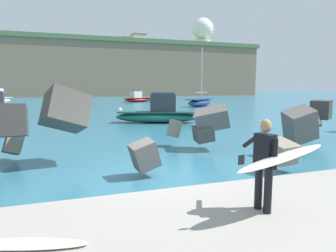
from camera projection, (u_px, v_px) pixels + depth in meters
ground_plane at (156, 176)px, 8.74m from camera, size 400.00×400.00×0.00m
walkway_path at (223, 235)px, 4.97m from camera, size 48.00×4.40×0.24m
breakwater_jetty at (87, 127)px, 10.03m from camera, size 31.70×7.51×2.73m
surfer_with_board at (270, 159)px, 5.47m from camera, size 2.12×1.29×1.78m
spare_surfboard at (21, 244)px, 4.40m from camera, size 2.01×0.95×0.19m
boat_near_centre at (200, 102)px, 40.36m from camera, size 5.58×4.92×7.95m
boat_mid_left at (158, 114)px, 21.77m from camera, size 6.35×3.70×2.23m
boat_mid_right at (138, 98)px, 53.12m from camera, size 6.07×4.00×2.02m
mooring_buoy_inner at (51, 106)px, 37.61m from camera, size 0.44×0.44×0.44m
mooring_buoy_middle at (120, 110)px, 31.24m from camera, size 0.44×0.44×0.44m
headland_bluff at (129, 71)px, 102.75m from camera, size 77.40×40.22×16.37m
radar_dome at (203, 32)px, 104.72m from camera, size 7.60×7.60×10.58m
station_building_west at (139, 41)px, 101.28m from camera, size 4.74×5.11×4.20m
station_building_central at (128, 44)px, 109.80m from camera, size 4.66×6.67×4.39m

